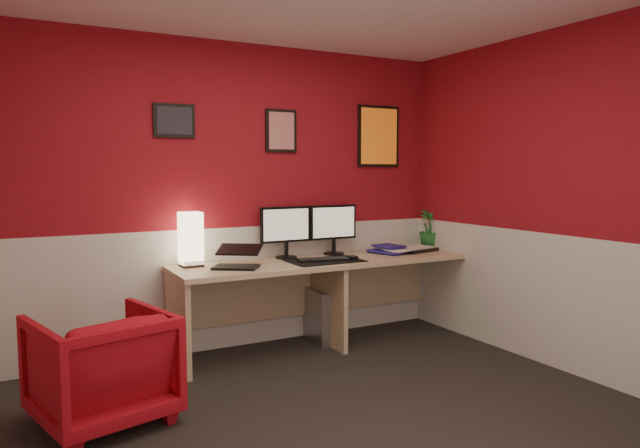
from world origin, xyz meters
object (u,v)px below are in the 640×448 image
Objects in this scene: monitor_right at (334,222)px; zen_tray at (416,250)px; desk at (328,302)px; pc_tower at (322,315)px; shoji_lamp at (191,241)px; potted_plant at (429,228)px; laptop at (236,254)px; monitor_left at (286,224)px; armchair at (102,367)px.

zen_tray is at bearing -13.09° from monitor_right.
pc_tower is (0.02, 0.14, -0.14)m from desk.
potted_plant is at bearing -0.27° from shoji_lamp.
laptop is at bearing -164.84° from monitor_right.
laptop is 0.57× the size of monitor_left.
potted_plant is at bearing 8.37° from desk.
zen_tray is 0.34m from potted_plant.
armchair is (-0.79, -0.88, -0.60)m from shoji_lamp.
pc_tower is 2.09m from armchair.
monitor_left is (0.82, 0.02, 0.09)m from shoji_lamp.
desk is 4.48× the size of monitor_left.
potted_plant reaches higher than laptop.
pc_tower is (0.30, -0.07, -0.80)m from monitor_left.
potted_plant is at bearing -178.69° from armchair.
potted_plant is at bearing -2.15° from monitor_right.
monitor_right is (0.18, 0.22, 0.66)m from desk.
zen_tray is (0.77, -0.18, -0.28)m from monitor_right.
armchair is at bearing -164.30° from potted_plant.
armchair is at bearing -151.79° from pc_tower.
monitor_right is 1.29× the size of pc_tower.
shoji_lamp reaches higher than armchair.
desk reaches higher than armchair.
monitor_left is at bearing 60.76° from laptop.
monitor_right reaches higher than armchair.
potted_plant is (0.26, 0.14, 0.17)m from zen_tray.
pc_tower is (-1.19, -0.04, -0.69)m from potted_plant.
desk is 0.75m from monitor_left.
zen_tray is (0.94, 0.04, 0.38)m from desk.
shoji_lamp is 1.09× the size of potted_plant.
armchair is at bearing -150.62° from monitor_left.
monitor_right is (1.01, 0.27, 0.18)m from laptop.
shoji_lamp reaches higher than pc_tower.
desk is at bearing -174.27° from armchair.
monitor_right is at bearing 30.36° from pc_tower.
armchair is at bearing -156.28° from monitor_right.
zen_tray is at bearing -1.60° from pc_tower.
laptop reaches higher than zen_tray.
monitor_right is 1.58× the size of potted_plant.
monitor_right is 1.04m from potted_plant.
shoji_lamp is 0.38m from laptop.
potted_plant is (2.04, 0.23, 0.07)m from laptop.
potted_plant is (1.03, -0.04, -0.11)m from monitor_right.
zen_tray reaches higher than pc_tower.
monitor_left is 0.85m from pc_tower.
desk is 7.88× the size of laptop.
desk is at bearing -36.77° from monitor_left.
armchair is (-2.07, -0.91, -0.69)m from monitor_right.
laptop is at bearing -163.48° from armchair.
shoji_lamp is 0.83m from monitor_left.
monitor_left is 1.27m from zen_tray.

